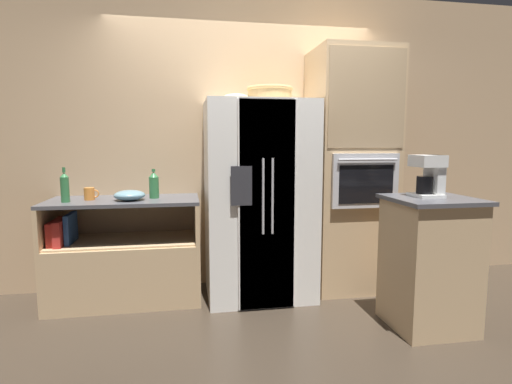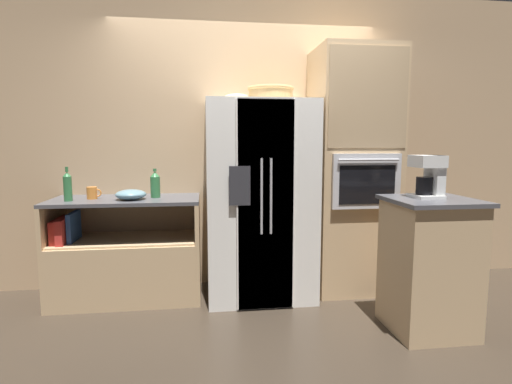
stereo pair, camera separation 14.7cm
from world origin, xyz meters
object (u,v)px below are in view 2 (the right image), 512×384
wall_oven (352,172)px  bottle_short (155,184)px  mug (92,193)px  coffee_maker (429,175)px  wicker_basket (271,94)px  fruit_bowl (237,98)px  refrigerator (259,200)px  bottle_tall (68,186)px  mixing_bowl (131,195)px

wall_oven → bottle_short: 1.80m
mug → coffee_maker: coffee_maker is taller
wicker_basket → fruit_bowl: 0.30m
wall_oven → bottle_short: (-1.80, 0.03, -0.10)m
bottle_short → coffee_maker: size_ratio=0.83×
wall_oven → coffee_maker: (0.24, -0.88, 0.04)m
refrigerator → wall_oven: 0.92m
refrigerator → wicker_basket: (0.11, 0.05, 0.94)m
refrigerator → wall_oven: size_ratio=0.78×
bottle_tall → bottle_short: 0.70m
bottle_short → mug: bottle_short is taller
coffee_maker → bottle_tall: bearing=164.0°
refrigerator → mixing_bowl: size_ratio=6.81×
bottle_short → mug: (-0.53, -0.02, -0.06)m
refrigerator → mug: refrigerator is taller
bottle_tall → mug: 0.21m
wall_oven → wicker_basket: bearing=-179.2°
wicker_basket → fruit_bowl: bearing=170.2°
bottle_short → fruit_bowl: bearing=0.9°
wall_oven → fruit_bowl: size_ratio=9.33×
fruit_bowl → bottle_tall: fruit_bowl is taller
wicker_basket → fruit_bowl: wicker_basket is taller
wall_oven → coffee_maker: 0.91m
wicker_basket → coffee_maker: wicker_basket is taller
wall_oven → coffee_maker: bearing=-75.0°
wicker_basket → bottle_short: 1.29m
refrigerator → mixing_bowl: bearing=-179.1°
refrigerator → mug: (-1.44, 0.06, 0.08)m
refrigerator → bottle_short: 0.93m
wicker_basket → mug: (-1.55, 0.02, -0.85)m
wall_oven → mug: 2.33m
fruit_bowl → bottle_tall: size_ratio=0.84×
mixing_bowl → coffee_maker: (2.22, -0.80, 0.21)m
wicker_basket → bottle_short: size_ratio=1.58×
fruit_bowl → bottle_short: fruit_bowl is taller
fruit_bowl → coffee_maker: fruit_bowl is taller
bottle_tall → mixing_bowl: bottle_tall is taller
wall_oven → wicker_basket: (-0.78, -0.01, 0.69)m
fruit_bowl → mug: (-1.25, -0.03, -0.82)m
bottle_short → mixing_bowl: bottle_short is taller
wall_oven → bottle_tall: 2.49m
bottle_tall → mug: bottle_tall is taller
wicker_basket → coffee_maker: (1.01, -0.87, -0.65)m
fruit_bowl → bottle_short: (-0.73, -0.01, -0.76)m
refrigerator → bottle_short: bearing=174.7°
refrigerator → bottle_tall: (-1.61, -0.04, 0.15)m
fruit_bowl → bottle_tall: 1.61m
bottle_short → mixing_bowl: bearing=-151.9°
refrigerator → bottle_tall: 1.61m
fruit_bowl → mixing_bowl: (-0.92, -0.11, -0.83)m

